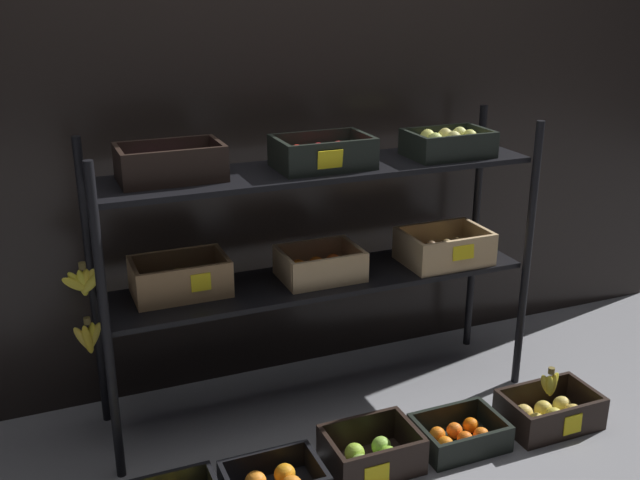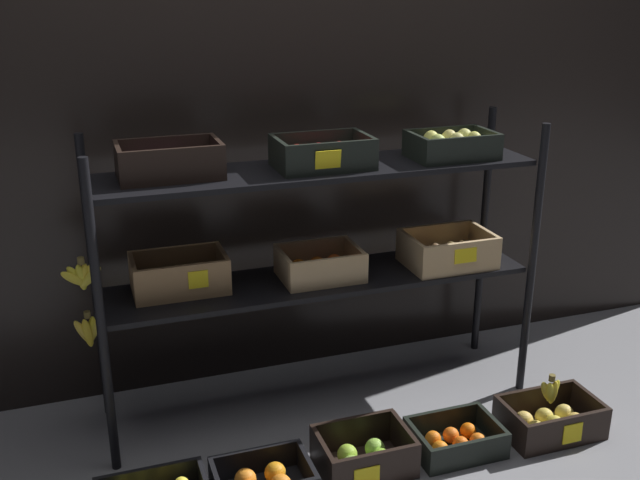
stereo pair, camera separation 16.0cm
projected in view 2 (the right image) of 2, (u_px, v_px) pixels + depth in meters
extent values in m
plane|color=gray|center=(320.00, 399.00, 3.05)|extent=(10.00, 10.00, 0.00)
cube|color=black|center=(289.00, 114.00, 3.02)|extent=(4.05, 0.12, 2.21)
cylinder|color=black|center=(101.00, 324.00, 2.44)|extent=(0.03, 0.03, 1.12)
cylinder|color=black|center=(532.00, 264.00, 2.94)|extent=(0.03, 0.03, 1.12)
cylinder|color=black|center=(95.00, 282.00, 2.77)|extent=(0.03, 0.03, 1.12)
cylinder|color=black|center=(483.00, 234.00, 3.27)|extent=(0.03, 0.03, 1.12)
cube|color=black|center=(320.00, 280.00, 2.87)|extent=(1.62, 0.34, 0.02)
cube|color=black|center=(320.00, 170.00, 2.72)|extent=(1.62, 0.34, 0.02)
cube|color=#A87F51|center=(180.00, 289.00, 2.75)|extent=(0.34, 0.22, 0.01)
cube|color=#A87F51|center=(184.00, 282.00, 2.63)|extent=(0.34, 0.02, 0.12)
cube|color=#A87F51|center=(175.00, 262.00, 2.81)|extent=(0.34, 0.02, 0.12)
cube|color=#A87F51|center=(134.00, 277.00, 2.67)|extent=(0.02, 0.19, 0.12)
cube|color=#A87F51|center=(223.00, 266.00, 2.77)|extent=(0.02, 0.19, 0.12)
sphere|color=gold|center=(159.00, 284.00, 2.68)|extent=(0.07, 0.07, 0.07)
sphere|color=#D7B957|center=(181.00, 281.00, 2.71)|extent=(0.07, 0.07, 0.07)
sphere|color=gold|center=(201.00, 279.00, 2.73)|extent=(0.07, 0.07, 0.07)
sphere|color=#D1B950|center=(156.00, 278.00, 2.73)|extent=(0.07, 0.07, 0.07)
sphere|color=gold|center=(178.00, 275.00, 2.76)|extent=(0.07, 0.07, 0.07)
sphere|color=#DBC647|center=(199.00, 273.00, 2.78)|extent=(0.07, 0.07, 0.07)
cube|color=yellow|center=(198.00, 279.00, 2.64)|extent=(0.07, 0.01, 0.06)
cube|color=tan|center=(320.00, 276.00, 2.86)|extent=(0.31, 0.23, 0.01)
cube|color=tan|center=(329.00, 272.00, 2.75)|extent=(0.31, 0.02, 0.10)
cube|color=tan|center=(311.00, 252.00, 2.94)|extent=(0.31, 0.02, 0.10)
cube|color=tan|center=(283.00, 266.00, 2.80)|extent=(0.02, 0.20, 0.10)
cube|color=tan|center=(355.00, 257.00, 2.88)|extent=(0.02, 0.20, 0.10)
sphere|color=orange|center=(304.00, 273.00, 2.80)|extent=(0.06, 0.06, 0.06)
sphere|color=#FE640A|center=(322.00, 271.00, 2.81)|extent=(0.06, 0.06, 0.06)
sphere|color=orange|center=(339.00, 268.00, 2.84)|extent=(0.06, 0.06, 0.06)
sphere|color=orange|center=(298.00, 267.00, 2.85)|extent=(0.06, 0.06, 0.06)
sphere|color=orange|center=(317.00, 264.00, 2.88)|extent=(0.06, 0.06, 0.06)
sphere|color=orange|center=(334.00, 262.00, 2.90)|extent=(0.06, 0.06, 0.06)
cube|color=tan|center=(447.00, 263.00, 2.99)|extent=(0.34, 0.25, 0.01)
cube|color=tan|center=(462.00, 257.00, 2.87)|extent=(0.34, 0.02, 0.12)
cube|color=tan|center=(434.00, 238.00, 3.07)|extent=(0.34, 0.02, 0.12)
cube|color=tan|center=(411.00, 252.00, 2.92)|extent=(0.02, 0.21, 0.12)
cube|color=tan|center=(483.00, 243.00, 3.02)|extent=(0.02, 0.21, 0.12)
ellipsoid|color=brown|center=(430.00, 260.00, 2.91)|extent=(0.05, 0.05, 0.07)
ellipsoid|color=brown|center=(445.00, 258.00, 2.93)|extent=(0.05, 0.05, 0.07)
ellipsoid|color=brown|center=(460.00, 256.00, 2.95)|extent=(0.05, 0.05, 0.07)
ellipsoid|color=brown|center=(473.00, 254.00, 2.97)|extent=(0.05, 0.05, 0.07)
ellipsoid|color=brown|center=(421.00, 253.00, 2.99)|extent=(0.05, 0.05, 0.07)
ellipsoid|color=brown|center=(435.00, 251.00, 3.00)|extent=(0.05, 0.05, 0.07)
ellipsoid|color=brown|center=(451.00, 250.00, 3.02)|extent=(0.05, 0.05, 0.07)
ellipsoid|color=brown|center=(463.00, 247.00, 3.04)|extent=(0.05, 0.05, 0.07)
cube|color=yellow|center=(466.00, 256.00, 2.86)|extent=(0.09, 0.01, 0.06)
cube|color=black|center=(170.00, 176.00, 2.58)|extent=(0.35, 0.22, 0.01)
cube|color=black|center=(174.00, 165.00, 2.46)|extent=(0.35, 0.02, 0.11)
cube|color=black|center=(165.00, 152.00, 2.65)|extent=(0.35, 0.02, 0.11)
cube|color=black|center=(118.00, 162.00, 2.50)|extent=(0.02, 0.19, 0.11)
cube|color=black|center=(218.00, 154.00, 2.61)|extent=(0.02, 0.19, 0.11)
sphere|color=#681F5A|center=(139.00, 172.00, 2.50)|extent=(0.05, 0.05, 0.05)
sphere|color=#561A5A|center=(154.00, 171.00, 2.52)|extent=(0.05, 0.05, 0.05)
sphere|color=#6C2353|center=(171.00, 170.00, 2.53)|extent=(0.05, 0.05, 0.05)
sphere|color=#541850|center=(187.00, 168.00, 2.55)|extent=(0.05, 0.05, 0.05)
sphere|color=#5E2D58|center=(203.00, 167.00, 2.57)|extent=(0.05, 0.05, 0.05)
sphere|color=#552F47|center=(136.00, 167.00, 2.57)|extent=(0.05, 0.05, 0.05)
sphere|color=#63194D|center=(153.00, 166.00, 2.58)|extent=(0.05, 0.05, 0.05)
sphere|color=#612A49|center=(168.00, 165.00, 2.60)|extent=(0.05, 0.05, 0.05)
sphere|color=#5B2448|center=(185.00, 163.00, 2.62)|extent=(0.05, 0.05, 0.05)
sphere|color=#5A2F51|center=(200.00, 162.00, 2.63)|extent=(0.05, 0.05, 0.05)
cube|color=black|center=(322.00, 166.00, 2.71)|extent=(0.35, 0.23, 0.01)
cube|color=black|center=(333.00, 157.00, 2.59)|extent=(0.35, 0.02, 0.10)
cube|color=black|center=(313.00, 144.00, 2.78)|extent=(0.35, 0.02, 0.10)
cube|color=black|center=(279.00, 154.00, 2.64)|extent=(0.02, 0.20, 0.10)
cube|color=black|center=(365.00, 147.00, 2.74)|extent=(0.02, 0.20, 0.10)
sphere|color=red|center=(304.00, 158.00, 2.64)|extent=(0.07, 0.07, 0.07)
sphere|color=red|center=(325.00, 157.00, 2.66)|extent=(0.07, 0.07, 0.07)
sphere|color=red|center=(346.00, 155.00, 2.68)|extent=(0.07, 0.07, 0.07)
sphere|color=red|center=(297.00, 154.00, 2.70)|extent=(0.07, 0.07, 0.07)
sphere|color=red|center=(319.00, 152.00, 2.72)|extent=(0.07, 0.07, 0.07)
sphere|color=red|center=(339.00, 151.00, 2.75)|extent=(0.07, 0.07, 0.07)
cube|color=yellow|center=(328.00, 160.00, 2.58)|extent=(0.09, 0.01, 0.07)
cube|color=black|center=(451.00, 156.00, 2.85)|extent=(0.32, 0.21, 0.01)
cube|color=black|center=(465.00, 149.00, 2.74)|extent=(0.32, 0.02, 0.09)
cube|color=black|center=(440.00, 138.00, 2.92)|extent=(0.32, 0.02, 0.09)
cube|color=black|center=(416.00, 146.00, 2.78)|extent=(0.02, 0.18, 0.09)
cube|color=black|center=(487.00, 141.00, 2.88)|extent=(0.02, 0.18, 0.09)
ellipsoid|color=#AFC157|center=(438.00, 146.00, 2.78)|extent=(0.07, 0.07, 0.09)
ellipsoid|color=tan|center=(457.00, 145.00, 2.80)|extent=(0.07, 0.07, 0.09)
ellipsoid|color=#B5B94C|center=(474.00, 143.00, 2.82)|extent=(0.07, 0.07, 0.09)
ellipsoid|color=#BDBD50|center=(431.00, 142.00, 2.84)|extent=(0.07, 0.07, 0.09)
ellipsoid|color=tan|center=(449.00, 141.00, 2.86)|extent=(0.07, 0.07, 0.09)
ellipsoid|color=#BBBE5C|center=(463.00, 140.00, 2.88)|extent=(0.07, 0.07, 0.09)
cylinder|color=brown|center=(87.00, 315.00, 2.68)|extent=(0.02, 0.02, 0.02)
ellipsoid|color=yellow|center=(84.00, 333.00, 2.70)|extent=(0.08, 0.03, 0.12)
ellipsoid|color=yellow|center=(88.00, 333.00, 2.70)|extent=(0.05, 0.03, 0.12)
ellipsoid|color=yellow|center=(91.00, 331.00, 2.71)|extent=(0.05, 0.03, 0.12)
ellipsoid|color=gold|center=(94.00, 330.00, 2.72)|extent=(0.08, 0.03, 0.12)
cylinder|color=brown|center=(81.00, 261.00, 2.52)|extent=(0.02, 0.02, 0.02)
ellipsoid|color=yellow|center=(74.00, 279.00, 2.53)|extent=(0.10, 0.03, 0.08)
ellipsoid|color=yellow|center=(77.00, 277.00, 2.55)|extent=(0.08, 0.03, 0.10)
ellipsoid|color=yellow|center=(81.00, 277.00, 2.55)|extent=(0.05, 0.03, 0.10)
ellipsoid|color=yellow|center=(84.00, 277.00, 2.55)|extent=(0.05, 0.03, 0.10)
ellipsoid|color=yellow|center=(87.00, 276.00, 2.56)|extent=(0.07, 0.03, 0.10)
ellipsoid|color=yellow|center=(90.00, 277.00, 2.55)|extent=(0.09, 0.03, 0.09)
cube|color=black|center=(149.00, 480.00, 2.47)|extent=(0.35, 0.02, 0.09)
cube|color=black|center=(255.00, 460.00, 2.57)|extent=(0.33, 0.02, 0.10)
cube|color=black|center=(308.00, 470.00, 2.52)|extent=(0.02, 0.20, 0.10)
sphere|color=orange|center=(245.00, 479.00, 2.49)|extent=(0.07, 0.07, 0.07)
sphere|color=orange|center=(275.00, 473.00, 2.52)|extent=(0.07, 0.07, 0.07)
cube|color=black|center=(364.00, 466.00, 2.62)|extent=(0.32, 0.24, 0.01)
cube|color=black|center=(377.00, 469.00, 2.50)|extent=(0.32, 0.02, 0.13)
cube|color=black|center=(353.00, 432.00, 2.70)|extent=(0.32, 0.02, 0.13)
cube|color=black|center=(323.00, 458.00, 2.55)|extent=(0.02, 0.21, 0.13)
cube|color=black|center=(404.00, 441.00, 2.65)|extent=(0.02, 0.21, 0.13)
sphere|color=#87B044|center=(352.00, 466.00, 2.56)|extent=(0.07, 0.07, 0.07)
sphere|color=#84C031|center=(381.00, 459.00, 2.60)|extent=(0.07, 0.07, 0.07)
sphere|color=#92BE32|center=(347.00, 454.00, 2.62)|extent=(0.07, 0.07, 0.07)
sphere|color=#8FC744|center=(375.00, 448.00, 2.65)|extent=(0.07, 0.07, 0.07)
cube|color=yellow|center=(367.00, 478.00, 2.49)|extent=(0.09, 0.01, 0.08)
cube|color=black|center=(455.00, 448.00, 2.72)|extent=(0.32, 0.23, 0.01)
cube|color=black|center=(470.00, 453.00, 2.61)|extent=(0.32, 0.02, 0.09)
cube|color=black|center=(442.00, 420.00, 2.80)|extent=(0.32, 0.02, 0.09)
cube|color=black|center=(418.00, 444.00, 2.66)|extent=(0.02, 0.20, 0.09)
cube|color=black|center=(492.00, 428.00, 2.75)|extent=(0.02, 0.20, 0.09)
sphere|color=orange|center=(440.00, 449.00, 2.66)|extent=(0.06, 0.06, 0.06)
sphere|color=orange|center=(461.00, 444.00, 2.68)|extent=(0.06, 0.06, 0.06)
sphere|color=orange|center=(478.00, 441.00, 2.70)|extent=(0.06, 0.06, 0.06)
sphere|color=orange|center=(433.00, 439.00, 2.72)|extent=(0.06, 0.06, 0.06)
sphere|color=orange|center=(451.00, 435.00, 2.74)|extent=(0.06, 0.06, 0.06)
sphere|color=orange|center=(468.00, 431.00, 2.76)|extent=(0.06, 0.06, 0.06)
cube|color=black|center=(549.00, 431.00, 2.83)|extent=(0.36, 0.23, 0.01)
cube|color=black|center=(568.00, 431.00, 2.71)|extent=(0.36, 0.02, 0.12)
cube|color=black|center=(534.00, 401.00, 2.90)|extent=(0.36, 0.02, 0.12)
cube|color=black|center=(510.00, 424.00, 2.75)|extent=(0.02, 0.20, 0.12)
cube|color=black|center=(589.00, 407.00, 2.86)|extent=(0.02, 0.20, 0.12)
sphere|color=#E1C24B|center=(536.00, 430.00, 2.76)|extent=(0.07, 0.07, 0.07)
sphere|color=gold|center=(555.00, 425.00, 2.79)|extent=(0.07, 0.07, 0.07)
sphere|color=#E4BA51|center=(575.00, 422.00, 2.81)|extent=(0.07, 0.07, 0.07)
sphere|color=#DFB954|center=(524.00, 421.00, 2.82)|extent=(0.07, 0.07, 0.07)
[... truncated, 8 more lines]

